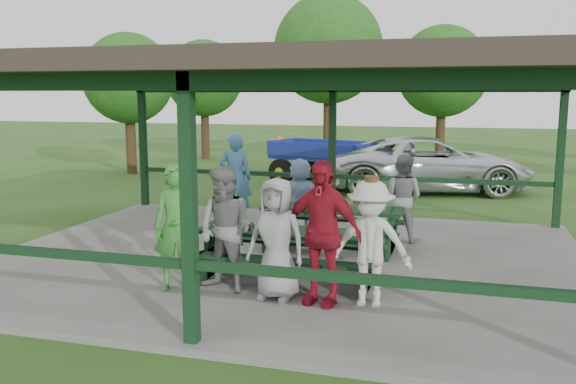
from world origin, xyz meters
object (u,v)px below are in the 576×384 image
(picnic_table_far, at_px, (332,222))
(contestant_grey_left, at_px, (226,230))
(spectator_blue, at_px, (235,179))
(pickup_truck, at_px, (429,164))
(farm_trailer, at_px, (322,162))
(picnic_table_near, at_px, (290,248))
(contestant_grey_mid, at_px, (276,239))
(contestant_red, at_px, (321,232))
(contestant_green, at_px, (177,227))
(spectator_grey, at_px, (402,198))
(spectator_lblue, at_px, (300,196))
(contestant_white_fedora, at_px, (370,244))

(picnic_table_far, xyz_separation_m, contestant_grey_left, (-0.94, -2.79, 0.41))
(spectator_blue, xyz_separation_m, pickup_truck, (3.73, 6.23, -0.27))
(picnic_table_far, bearing_deg, farm_trailer, 104.02)
(picnic_table_near, relative_size, contestant_grey_mid, 1.67)
(contestant_red, bearing_deg, contestant_grey_mid, -169.20)
(contestant_grey_mid, bearing_deg, contestant_green, -173.32)
(contestant_grey_left, xyz_separation_m, spectator_grey, (2.09, 3.72, -0.06))
(picnic_table_far, xyz_separation_m, farm_trailer, (-2.04, 8.17, 0.17))
(contestant_red, relative_size, spectator_blue, 0.99)
(contestant_red, distance_m, spectator_lblue, 4.14)
(contestant_green, xyz_separation_m, contestant_red, (2.10, -0.02, 0.06))
(picnic_table_far, xyz_separation_m, contestant_green, (-1.63, -2.91, 0.43))
(contestant_grey_mid, height_order, contestant_red, contestant_red)
(farm_trailer, bearing_deg, contestant_white_fedora, -55.47)
(contestant_grey_mid, xyz_separation_m, spectator_lblue, (-0.70, 3.90, -0.07))
(contestant_white_fedora, height_order, farm_trailer, contestant_white_fedora)
(spectator_blue, bearing_deg, contestant_grey_left, 90.47)
(contestant_green, distance_m, pickup_truck, 11.05)
(pickup_truck, bearing_deg, contestant_red, 161.21)
(contestant_green, bearing_deg, picnic_table_near, 14.28)
(contestant_white_fedora, height_order, spectator_grey, contestant_white_fedora)
(spectator_lblue, xyz_separation_m, spectator_blue, (-1.58, 0.52, 0.22))
(farm_trailer, bearing_deg, spectator_blue, -74.71)
(farm_trailer, bearing_deg, contestant_red, -58.65)
(picnic_table_near, height_order, contestant_red, contestant_red)
(picnic_table_near, xyz_separation_m, contestant_white_fedora, (1.33, -0.87, 0.36))
(contestant_grey_mid, relative_size, pickup_truck, 0.29)
(contestant_white_fedora, distance_m, spectator_grey, 3.80)
(contestant_red, bearing_deg, pickup_truck, 97.99)
(contestant_grey_mid, relative_size, spectator_lblue, 1.09)
(contestant_grey_left, bearing_deg, picnic_table_near, 64.06)
(picnic_table_near, xyz_separation_m, picnic_table_far, (0.23, 2.00, -0.01))
(picnic_table_far, distance_m, contestant_green, 3.37)
(contestant_red, xyz_separation_m, contestant_white_fedora, (0.64, 0.06, -0.12))
(contestant_grey_mid, relative_size, contestant_white_fedora, 0.96)
(picnic_table_far, distance_m, spectator_blue, 2.90)
(contestant_grey_left, relative_size, spectator_blue, 0.91)
(spectator_lblue, bearing_deg, picnic_table_far, 129.67)
(farm_trailer, bearing_deg, contestant_grey_left, -65.64)
(contestant_grey_mid, relative_size, contestant_red, 0.86)
(spectator_lblue, bearing_deg, farm_trailer, -81.80)
(picnic_table_far, relative_size, contestant_grey_left, 1.42)
(picnic_table_far, xyz_separation_m, contestant_red, (0.47, -2.93, 0.49))
(picnic_table_near, xyz_separation_m, pickup_truck, (1.53, 9.74, 0.23))
(spectator_grey, xyz_separation_m, pickup_truck, (0.15, 6.80, -0.11))
(picnic_table_near, relative_size, contestant_white_fedora, 1.61)
(contestant_grey_mid, bearing_deg, picnic_table_near, 101.09)
(picnic_table_far, relative_size, spectator_blue, 1.28)
(picnic_table_far, distance_m, contestant_red, 3.01)
(contestant_grey_left, height_order, spectator_lblue, contestant_grey_left)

